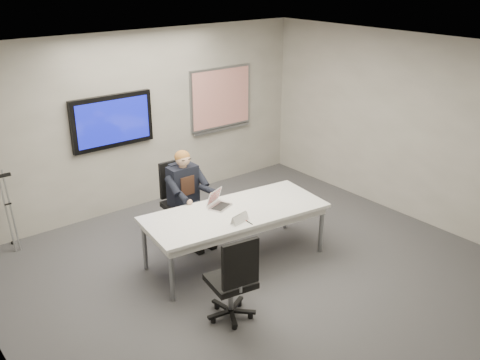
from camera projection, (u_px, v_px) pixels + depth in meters
floor at (264, 279)px, 6.75m from camera, size 6.00×6.00×0.02m
ceiling at (268, 55)px, 5.69m from camera, size 6.00×6.00×0.02m
wall_back at (141, 121)px, 8.40m from camera, size 6.00×0.02×2.80m
wall_right at (418, 130)px, 7.95m from camera, size 0.02×6.00×2.80m
conference_table at (235, 216)px, 6.95m from camera, size 2.49×1.28×0.73m
tv_display at (112, 121)px, 8.03m from camera, size 1.30×0.09×0.80m
whiteboard at (221, 99)px, 9.22m from camera, size 1.25×0.08×1.10m
office_chair_far at (181, 213)px, 7.75m from camera, size 0.54×0.54×1.10m
office_chair_near at (233, 293)px, 5.89m from camera, size 0.58×0.58×1.06m
seated_person at (190, 207)px, 7.49m from camera, size 0.41×0.71×1.33m
crutch at (9, 209)px, 7.29m from camera, size 0.32×0.60×1.23m
laptop at (218, 202)px, 7.03m from camera, size 0.35×0.38×0.21m
name_tent at (240, 218)px, 6.60m from camera, size 0.28×0.13×0.11m
pen at (249, 222)px, 6.60m from camera, size 0.02×0.15×0.01m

